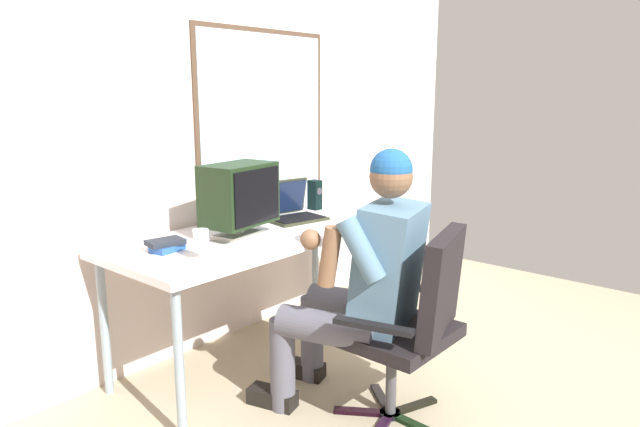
{
  "coord_description": "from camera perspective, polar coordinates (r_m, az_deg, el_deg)",
  "views": [
    {
      "loc": [
        -2.2,
        -0.53,
        1.5
      ],
      "look_at": [
        -0.12,
        1.25,
        0.91
      ],
      "focal_mm": 32.14,
      "sensor_mm": 36.0,
      "label": 1
    }
  ],
  "objects": [
    {
      "name": "wall_rear",
      "position": [
        3.46,
        -9.78,
        10.97
      ],
      "size": [
        4.9,
        0.08,
        2.89
      ],
      "color": "beige",
      "rests_on": "ground"
    },
    {
      "name": "desk",
      "position": [
        3.17,
        -5.75,
        -2.65
      ],
      "size": [
        1.71,
        0.74,
        0.75
      ],
      "color": "gray",
      "rests_on": "ground"
    },
    {
      "name": "office_chair",
      "position": [
        2.62,
        9.36,
        -9.97
      ],
      "size": [
        0.65,
        0.56,
        0.91
      ],
      "color": "black",
      "rests_on": "ground"
    },
    {
      "name": "person_seated",
      "position": [
        2.66,
        4.13,
        -6.55
      ],
      "size": [
        0.64,
        0.86,
        1.26
      ],
      "color": "#4E4E5B",
      "rests_on": "ground"
    },
    {
      "name": "crt_monitor",
      "position": [
        3.0,
        -8.02,
        1.82
      ],
      "size": [
        0.41,
        0.29,
        0.39
      ],
      "color": "beige",
      "rests_on": "desk"
    },
    {
      "name": "laptop",
      "position": [
        3.42,
        -2.99,
        0.47
      ],
      "size": [
        0.38,
        0.34,
        0.23
      ],
      "color": "#282A1A",
      "rests_on": "desk"
    },
    {
      "name": "wine_glass",
      "position": [
        2.63,
        -11.77,
        -2.51
      ],
      "size": [
        0.07,
        0.07,
        0.14
      ],
      "color": "silver",
      "rests_on": "desk"
    },
    {
      "name": "desk_speaker",
      "position": [
        3.69,
        -0.51,
        1.87
      ],
      "size": [
        0.07,
        0.08,
        0.19
      ],
      "color": "black",
      "rests_on": "desk"
    },
    {
      "name": "book_stack",
      "position": [
        2.83,
        -15.06,
        -3.05
      ],
      "size": [
        0.19,
        0.14,
        0.06
      ],
      "color": "#244E98",
      "rests_on": "desk"
    }
  ]
}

